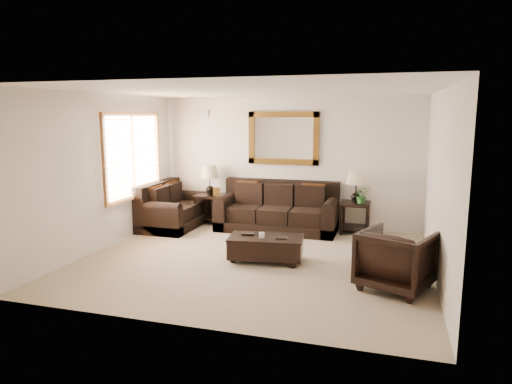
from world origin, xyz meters
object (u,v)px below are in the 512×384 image
(sofa, at_px, (278,212))
(loveseat, at_px, (172,211))
(end_table_right, at_px, (356,192))
(coffee_table, at_px, (266,246))
(end_table_left, at_px, (210,185))
(armchair, at_px, (396,257))

(sofa, xyz_separation_m, loveseat, (-2.20, -0.39, -0.01))
(end_table_right, distance_m, coffee_table, 2.58)
(end_table_left, bearing_deg, end_table_right, 0.04)
(coffee_table, distance_m, armchair, 2.11)
(coffee_table, height_order, armchair, armchair)
(loveseat, height_order, end_table_left, end_table_left)
(sofa, bearing_deg, end_table_left, 174.66)
(end_table_left, xyz_separation_m, end_table_right, (3.08, 0.00, -0.00))
(coffee_table, bearing_deg, loveseat, 139.41)
(end_table_left, height_order, end_table_right, end_table_left)
(loveseat, distance_m, armchair, 5.06)
(sofa, relative_size, coffee_table, 1.92)
(loveseat, height_order, end_table_right, end_table_right)
(sofa, distance_m, armchair, 3.55)
(end_table_right, xyz_separation_m, coffee_table, (-1.24, -2.19, -0.58))
(sofa, relative_size, armchair, 2.68)
(sofa, height_order, loveseat, sofa)
(loveseat, xyz_separation_m, end_table_left, (0.66, 0.53, 0.49))
(loveseat, bearing_deg, coffee_table, -123.44)
(loveseat, relative_size, end_table_left, 1.31)
(loveseat, height_order, armchair, loveseat)
(armchair, bearing_deg, sofa, -27.03)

